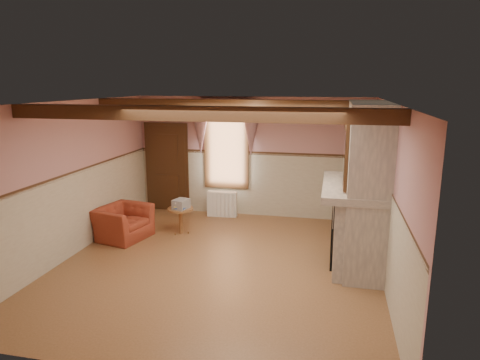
% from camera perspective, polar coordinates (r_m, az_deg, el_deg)
% --- Properties ---
extents(floor, '(5.50, 6.00, 0.01)m').
position_cam_1_polar(floor, '(7.64, -2.84, -11.15)').
color(floor, brown).
rests_on(floor, ground).
extents(ceiling, '(5.50, 6.00, 0.01)m').
position_cam_1_polar(ceiling, '(6.99, -3.10, 10.32)').
color(ceiling, silver).
rests_on(ceiling, wall_back).
extents(wall_back, '(5.50, 0.02, 2.80)m').
position_cam_1_polar(wall_back, '(10.05, 1.55, 3.07)').
color(wall_back, tan).
rests_on(wall_back, floor).
extents(wall_front, '(5.50, 0.02, 2.80)m').
position_cam_1_polar(wall_front, '(4.50, -13.22, -9.77)').
color(wall_front, tan).
rests_on(wall_front, floor).
extents(wall_left, '(0.02, 6.00, 2.80)m').
position_cam_1_polar(wall_left, '(8.33, -21.53, 0.13)').
color(wall_left, tan).
rests_on(wall_left, floor).
extents(wall_right, '(0.02, 6.00, 2.80)m').
position_cam_1_polar(wall_right, '(7.00, 19.32, -2.00)').
color(wall_right, tan).
rests_on(wall_right, floor).
extents(wainscot, '(5.50, 6.00, 1.50)m').
position_cam_1_polar(wainscot, '(7.37, -2.91, -5.81)').
color(wainscot, beige).
rests_on(wainscot, floor).
extents(chair_rail, '(5.50, 6.00, 0.08)m').
position_cam_1_polar(chair_rail, '(7.16, -2.97, -0.12)').
color(chair_rail, black).
rests_on(chair_rail, wainscot).
extents(firebox, '(0.20, 0.95, 0.90)m').
position_cam_1_polar(firebox, '(7.80, 12.78, -7.40)').
color(firebox, black).
rests_on(firebox, floor).
extents(armchair, '(1.10, 1.20, 0.66)m').
position_cam_1_polar(armchair, '(9.05, -15.37, -5.49)').
color(armchair, maroon).
rests_on(armchair, floor).
extents(side_table, '(0.64, 0.64, 0.55)m').
position_cam_1_polar(side_table, '(9.11, -7.90, -5.39)').
color(side_table, brown).
rests_on(side_table, floor).
extents(book_stack, '(0.33, 0.37, 0.20)m').
position_cam_1_polar(book_stack, '(8.96, -7.87, -3.19)').
color(book_stack, '#B7AD8C').
rests_on(book_stack, side_table).
extents(radiator, '(0.71, 0.21, 0.60)m').
position_cam_1_polar(radiator, '(10.15, -2.40, -3.21)').
color(radiator, white).
rests_on(radiator, floor).
extents(bowl, '(0.34, 0.34, 0.08)m').
position_cam_1_polar(bowl, '(7.42, 15.06, -0.41)').
color(bowl, brown).
rests_on(bowl, mantel).
extents(mantel_clock, '(0.14, 0.24, 0.20)m').
position_cam_1_polar(mantel_clock, '(8.08, 14.88, 1.09)').
color(mantel_clock, black).
rests_on(mantel_clock, mantel).
extents(oil_lamp, '(0.11, 0.11, 0.28)m').
position_cam_1_polar(oil_lamp, '(7.77, 14.98, 0.93)').
color(oil_lamp, '#CD8A3A').
rests_on(oil_lamp, mantel).
extents(candle_red, '(0.06, 0.06, 0.16)m').
position_cam_1_polar(candle_red, '(7.09, 15.18, -0.69)').
color(candle_red, '#B03115').
rests_on(candle_red, mantel).
extents(jar_yellow, '(0.06, 0.06, 0.12)m').
position_cam_1_polar(jar_yellow, '(7.05, 15.19, -0.94)').
color(jar_yellow, yellow).
rests_on(jar_yellow, mantel).
extents(fireplace, '(0.85, 2.00, 2.80)m').
position_cam_1_polar(fireplace, '(7.55, 16.36, -0.74)').
color(fireplace, gray).
rests_on(fireplace, floor).
extents(mantel, '(1.05, 2.05, 0.12)m').
position_cam_1_polar(mantel, '(7.55, 14.98, -0.98)').
color(mantel, gray).
rests_on(mantel, fireplace).
extents(overmantel_mirror, '(0.06, 1.44, 1.04)m').
position_cam_1_polar(overmantel_mirror, '(7.42, 13.82, 3.67)').
color(overmantel_mirror, silver).
rests_on(overmantel_mirror, fireplace).
extents(door, '(1.10, 0.10, 2.10)m').
position_cam_1_polar(door, '(10.65, -9.69, 1.53)').
color(door, black).
rests_on(door, floor).
extents(window, '(1.06, 0.08, 2.02)m').
position_cam_1_polar(window, '(10.11, -1.82, 4.56)').
color(window, white).
rests_on(window, wall_back).
extents(window_drapes, '(1.30, 0.14, 1.40)m').
position_cam_1_polar(window_drapes, '(9.96, -1.98, 7.91)').
color(window_drapes, gray).
rests_on(window_drapes, wall_back).
extents(ceiling_beam_front, '(5.50, 0.18, 0.20)m').
position_cam_1_polar(ceiling_beam_front, '(5.85, -6.25, 8.80)').
color(ceiling_beam_front, black).
rests_on(ceiling_beam_front, ceiling).
extents(ceiling_beam_back, '(5.50, 0.18, 0.20)m').
position_cam_1_polar(ceiling_beam_back, '(8.16, -0.81, 9.99)').
color(ceiling_beam_back, black).
rests_on(ceiling_beam_back, ceiling).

